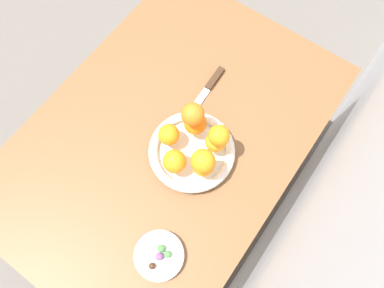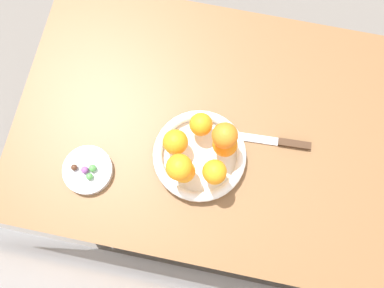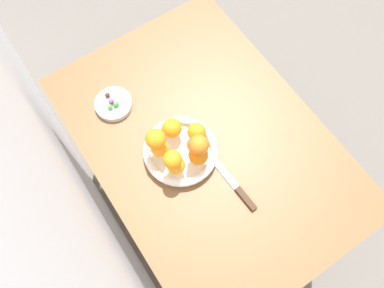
% 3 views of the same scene
% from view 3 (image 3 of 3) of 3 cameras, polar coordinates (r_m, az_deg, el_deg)
% --- Properties ---
extents(ground_plane, '(6.00, 6.00, 0.00)m').
position_cam_3_polar(ground_plane, '(2.00, 1.46, -7.71)').
color(ground_plane, slate).
extents(wall_back, '(4.00, 0.05, 2.50)m').
position_cam_3_polar(wall_back, '(0.80, -25.06, -2.92)').
color(wall_back, silver).
rests_on(wall_back, ground_plane).
extents(dining_table, '(1.10, 0.76, 0.74)m').
position_cam_3_polar(dining_table, '(1.38, 2.10, -0.97)').
color(dining_table, brown).
rests_on(dining_table, ground_plane).
extents(fruit_bowl, '(0.25, 0.25, 0.04)m').
position_cam_3_polar(fruit_bowl, '(1.26, -1.74, -1.08)').
color(fruit_bowl, white).
rests_on(fruit_bowl, dining_table).
extents(candy_dish, '(0.13, 0.13, 0.02)m').
position_cam_3_polar(candy_dish, '(1.37, -11.86, 5.98)').
color(candy_dish, silver).
rests_on(candy_dish, dining_table).
extents(orange_0, '(0.07, 0.07, 0.07)m').
position_cam_3_polar(orange_0, '(1.20, 0.99, -1.66)').
color(orange_0, orange).
rests_on(orange_0, fruit_bowl).
extents(orange_1, '(0.06, 0.06, 0.06)m').
position_cam_3_polar(orange_1, '(1.23, 0.70, 1.89)').
color(orange_1, orange).
rests_on(orange_1, fruit_bowl).
extents(orange_2, '(0.07, 0.07, 0.07)m').
position_cam_3_polar(orange_2, '(1.24, -3.09, 2.44)').
color(orange_2, orange).
rests_on(orange_2, fruit_bowl).
extents(orange_3, '(0.06, 0.06, 0.06)m').
position_cam_3_polar(orange_3, '(1.21, -4.93, -0.60)').
color(orange_3, orange).
rests_on(orange_3, fruit_bowl).
extents(orange_4, '(0.06, 0.06, 0.06)m').
position_cam_3_polar(orange_4, '(1.19, -2.47, -3.24)').
color(orange_4, orange).
rests_on(orange_4, fruit_bowl).
extents(orange_5, '(0.06, 0.06, 0.06)m').
position_cam_3_polar(orange_5, '(1.13, -3.00, -2.36)').
color(orange_5, orange).
rests_on(orange_5, orange_4).
extents(orange_6, '(0.07, 0.07, 0.07)m').
position_cam_3_polar(orange_6, '(1.16, -5.56, 0.77)').
color(orange_6, orange).
rests_on(orange_6, orange_3).
extents(orange_7, '(0.07, 0.07, 0.07)m').
position_cam_3_polar(orange_7, '(1.14, 1.02, -0.14)').
color(orange_7, orange).
rests_on(orange_7, orange_0).
extents(candy_ball_0, '(0.02, 0.02, 0.02)m').
position_cam_3_polar(candy_ball_0, '(1.35, -12.39, 5.53)').
color(candy_ball_0, '#4C9947').
rests_on(candy_ball_0, candy_dish).
extents(candy_ball_1, '(0.02, 0.02, 0.02)m').
position_cam_3_polar(candy_ball_1, '(1.37, -12.76, 7.26)').
color(candy_ball_1, '#472819').
rests_on(candy_ball_1, candy_dish).
extents(candy_ball_2, '(0.02, 0.02, 0.02)m').
position_cam_3_polar(candy_ball_2, '(1.35, -11.51, 5.99)').
color(candy_ball_2, '#4C9947').
rests_on(candy_ball_2, candy_dish).
extents(candy_ball_3, '(0.02, 0.02, 0.02)m').
position_cam_3_polar(candy_ball_3, '(1.36, -12.21, 6.38)').
color(candy_ball_3, '#8C4C99').
rests_on(candy_ball_3, candy_dish).
extents(knife, '(0.26, 0.03, 0.01)m').
position_cam_3_polar(knife, '(1.25, 6.39, -6.07)').
color(knife, '#3F2819').
rests_on(knife, dining_table).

